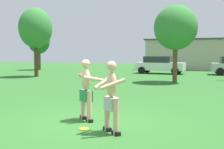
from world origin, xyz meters
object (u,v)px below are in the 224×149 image
at_px(car_white_mid_lot, 160,65).
at_px(tree_near_building, 39,41).
at_px(player_near, 111,95).
at_px(player_in_green, 86,87).
at_px(tree_behind_players, 176,28).
at_px(frisbee, 84,129).
at_px(tree_left_field, 36,28).

xyz_separation_m(car_white_mid_lot, tree_near_building, (-13.56, 1.38, 2.34)).
height_order(player_near, car_white_mid_lot, player_near).
bearing_deg(player_in_green, tree_near_building, 125.79).
xyz_separation_m(tree_behind_players, tree_near_building, (-15.61, 8.67, -0.32)).
height_order(frisbee, tree_behind_players, tree_behind_players).
bearing_deg(tree_behind_players, tree_near_building, 150.96).
height_order(car_white_mid_lot, tree_left_field, tree_left_field).
height_order(player_in_green, tree_left_field, tree_left_field).
bearing_deg(player_in_green, frisbee, -70.51).
xyz_separation_m(player_in_green, tree_left_field, (-9.58, 12.08, 2.87)).
relative_size(tree_left_field, tree_near_building, 1.19).
height_order(player_near, frisbee, player_near).
distance_m(frisbee, tree_near_building, 25.45).
height_order(player_in_green, car_white_mid_lot, player_in_green).
bearing_deg(player_near, frisbee, 173.76).
bearing_deg(player_near, player_in_green, 138.02).
height_order(frisbee, tree_near_building, tree_near_building).
bearing_deg(tree_left_field, tree_behind_players, -5.06).
distance_m(player_in_green, tree_near_building, 24.48).
xyz_separation_m(frisbee, car_white_mid_lot, (-1.00, 19.26, 0.81)).
relative_size(player_near, tree_near_building, 0.38).
bearing_deg(player_in_green, tree_left_field, 128.43).
height_order(car_white_mid_lot, tree_behind_players, tree_behind_players).
bearing_deg(car_white_mid_lot, tree_behind_players, -74.27).
height_order(player_in_green, frisbee, player_in_green).
xyz_separation_m(player_near, car_white_mid_lot, (-1.75, 19.34, -0.08)).
distance_m(player_near, car_white_mid_lot, 19.42).
bearing_deg(tree_near_building, car_white_mid_lot, -5.81).
distance_m(frisbee, car_white_mid_lot, 19.30).
bearing_deg(tree_behind_players, car_white_mid_lot, 105.73).
height_order(player_near, player_in_green, player_in_green).
bearing_deg(player_near, tree_near_building, 126.45).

